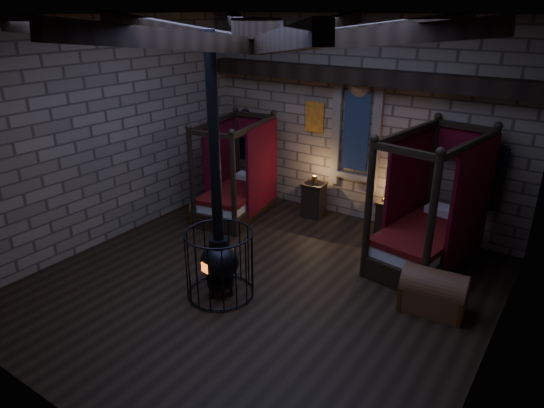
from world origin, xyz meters
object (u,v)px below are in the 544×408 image
Objects in this scene: bed_right at (428,233)px; trunk_left at (209,213)px; bed_left at (238,192)px; stove at (220,259)px; trunk_right at (433,292)px.

bed_right is 4.46m from trunk_left.
bed_left reaches higher than trunk_left.
bed_left is at bearing -168.84° from bed_right.
trunk_left is at bearing -113.53° from bed_left.
stove is at bearing -60.27° from trunk_left.
bed_right is at bearing -3.21° from trunk_left.
stove reaches higher than trunk_right.
trunk_left is at bearing -159.11° from bed_right.
bed_left is 4.90m from trunk_right.
bed_left is at bearing 61.27° from trunk_left.
trunk_right is (4.92, -0.49, 0.07)m from trunk_left.
trunk_right is at bearing 36.71° from stove.
stove is at bearing -66.81° from bed_left.
bed_right is 1.55m from trunk_right.
trunk_left is (-0.18, -0.76, -0.28)m from bed_left.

